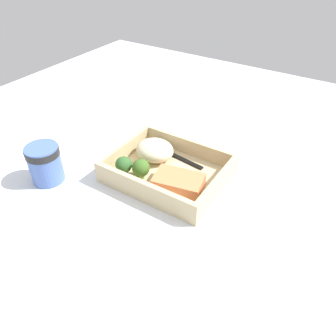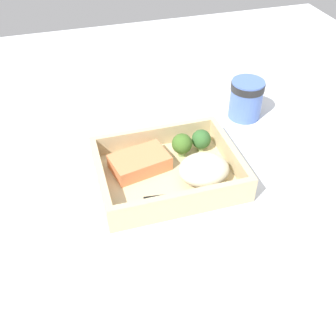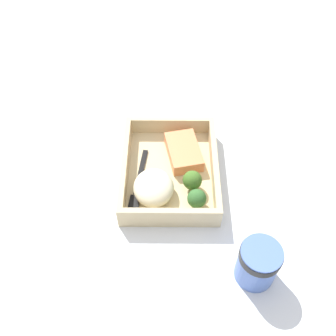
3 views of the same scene
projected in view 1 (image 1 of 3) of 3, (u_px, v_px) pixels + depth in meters
The scene contains 10 objects.
ground_plane at pixel (168, 180), 78.59cm from camera, with size 160.00×160.00×2.00cm, color silver.
takeout_tray at pixel (168, 175), 77.61cm from camera, with size 26.44×20.73×1.20cm, color #C7B284.
tray_rim at pixel (168, 166), 75.98cm from camera, with size 26.44×20.73×4.16cm.
salmon_fillet at pixel (179, 182), 72.23cm from camera, with size 10.75×6.84×2.98cm, color #E37F4F.
mashed_potatoes at pixel (155, 150), 80.54cm from camera, with size 9.45×8.44×4.87cm, color beige.
broccoli_floret_1 at pixel (141, 168), 74.24cm from camera, with size 4.10×4.10×4.89cm.
broccoli_floret_2 at pixel (124, 165), 75.79cm from camera, with size 3.95×3.95×4.44cm.
fork at pixel (172, 154), 82.95cm from camera, with size 15.88×3.58×0.44cm.
paper_cup at pixel (45, 162), 74.23cm from camera, with size 7.57×7.57×9.07cm.
receipt_slip at pixel (284, 202), 70.98cm from camera, with size 8.77×11.43×0.24cm, color white.
Camera 1 is at (-32.60, 51.08, 49.12)cm, focal length 35.00 mm.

